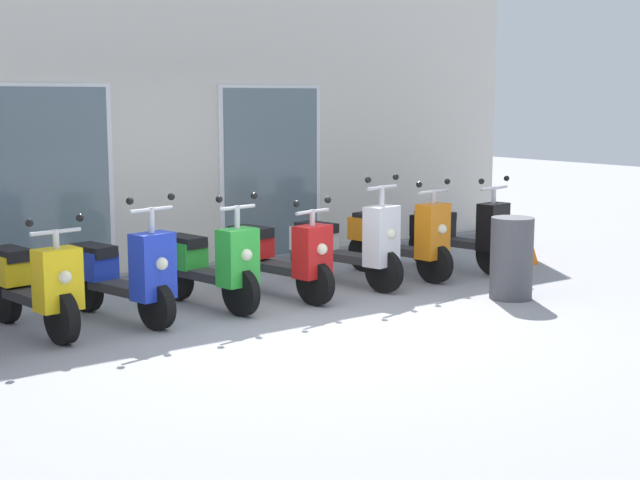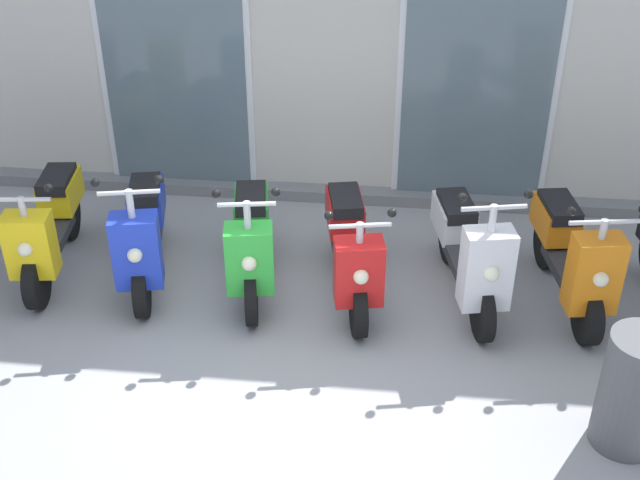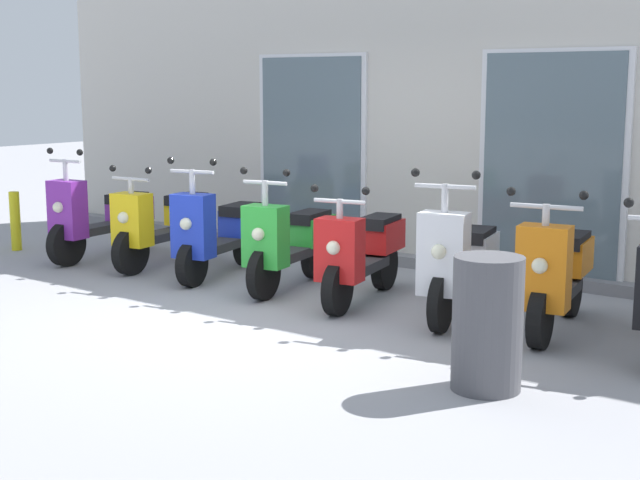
% 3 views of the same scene
% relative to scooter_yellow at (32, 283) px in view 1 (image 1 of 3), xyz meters
% --- Properties ---
extents(ground_plane, '(40.00, 40.00, 0.00)m').
position_rel_scooter_yellow_xyz_m(ground_plane, '(2.24, -1.08, -0.47)').
color(ground_plane, '#939399').
extents(storefront_facade, '(11.15, 0.50, 3.88)m').
position_rel_scooter_yellow_xyz_m(storefront_facade, '(2.24, 1.80, 1.41)').
color(storefront_facade, beige).
rests_on(storefront_facade, ground_plane).
extents(scooter_yellow, '(0.57, 1.58, 1.13)m').
position_rel_scooter_yellow_xyz_m(scooter_yellow, '(0.00, 0.00, 0.00)').
color(scooter_yellow, black).
rests_on(scooter_yellow, ground_plane).
extents(scooter_blue, '(0.68, 1.55, 1.26)m').
position_rel_scooter_yellow_xyz_m(scooter_blue, '(0.86, -0.04, 0.00)').
color(scooter_blue, black).
rests_on(scooter_blue, ground_plane).
extents(scooter_green, '(0.60, 1.52, 1.21)m').
position_rel_scooter_yellow_xyz_m(scooter_green, '(1.81, -0.06, 0.00)').
color(scooter_green, black).
rests_on(scooter_green, ground_plane).
extents(scooter_red, '(0.65, 1.56, 1.12)m').
position_rel_scooter_yellow_xyz_m(scooter_red, '(2.66, -0.08, -0.00)').
color(scooter_red, black).
rests_on(scooter_red, ground_plane).
extents(scooter_white, '(0.68, 1.61, 1.30)m').
position_rel_scooter_yellow_xyz_m(scooter_white, '(3.63, -0.05, 0.02)').
color(scooter_white, black).
rests_on(scooter_white, ground_plane).
extents(scooter_orange, '(0.65, 1.54, 1.20)m').
position_rel_scooter_yellow_xyz_m(scooter_orange, '(4.47, -0.02, 0.02)').
color(scooter_orange, black).
rests_on(scooter_orange, ground_plane).
extents(scooter_black, '(0.66, 1.53, 1.20)m').
position_rel_scooter_yellow_xyz_m(scooter_black, '(5.38, -0.11, 0.01)').
color(scooter_black, black).
rests_on(scooter_black, ground_plane).
extents(traffic_cone, '(0.32, 0.32, 0.52)m').
position_rel_scooter_yellow_xyz_m(traffic_cone, '(6.43, -0.26, -0.21)').
color(traffic_cone, orange).
rests_on(traffic_cone, ground_plane).
extents(trash_bin, '(0.46, 0.46, 0.88)m').
position_rel_scooter_yellow_xyz_m(trash_bin, '(4.65, -1.60, -0.03)').
color(trash_bin, '#4C4C51').
rests_on(trash_bin, ground_plane).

